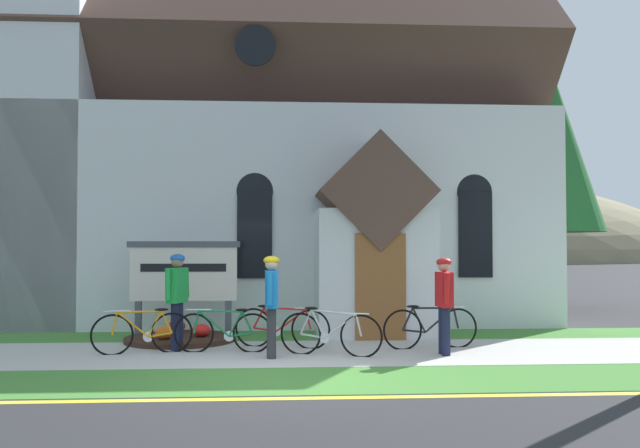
# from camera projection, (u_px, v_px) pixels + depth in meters

# --- Properties ---
(ground) EXTENTS (140.00, 140.00, 0.00)m
(ground) POSITION_uv_depth(u_px,v_px,m) (279.00, 338.00, 13.30)
(ground) COLOR #2B2B2D
(sidewalk_slab) EXTENTS (32.00, 2.80, 0.01)m
(sidewalk_slab) POSITION_uv_depth(u_px,v_px,m) (248.00, 353.00, 11.44)
(sidewalk_slab) COLOR #B7B5AD
(sidewalk_slab) RESTS_ON ground
(grass_verge) EXTENTS (32.00, 1.86, 0.01)m
(grass_verge) POSITION_uv_depth(u_px,v_px,m) (240.00, 381.00, 9.11)
(grass_verge) COLOR #427F33
(grass_verge) RESTS_ON ground
(church_lawn) EXTENTS (24.00, 1.60, 0.01)m
(church_lawn) POSITION_uv_depth(u_px,v_px,m) (253.00, 336.00, 13.63)
(church_lawn) COLOR #427F33
(church_lawn) RESTS_ON ground
(curb_paint_stripe) EXTENTS (28.00, 0.16, 0.01)m
(curb_paint_stripe) POSITION_uv_depth(u_px,v_px,m) (235.00, 399.00, 8.03)
(curb_paint_stripe) COLOR yellow
(curb_paint_stripe) RESTS_ON ground
(church_building) EXTENTS (14.47, 10.64, 14.17)m
(church_building) POSITION_uv_depth(u_px,v_px,m) (241.00, 139.00, 18.60)
(church_building) COLOR silver
(church_building) RESTS_ON ground
(church_sign) EXTENTS (2.25, 0.16, 1.94)m
(church_sign) POSITION_uv_depth(u_px,v_px,m) (184.00, 274.00, 13.30)
(church_sign) COLOR #474C56
(church_sign) RESTS_ON ground
(flower_bed) EXTENTS (2.10, 2.10, 0.34)m
(flower_bed) POSITION_uv_depth(u_px,v_px,m) (180.00, 337.00, 12.85)
(flower_bed) COLOR #382319
(flower_bed) RESTS_ON ground
(bicycle_red) EXTENTS (1.74, 0.57, 0.79)m
(bicycle_red) POSITION_uv_depth(u_px,v_px,m) (281.00, 327.00, 12.09)
(bicycle_red) COLOR black
(bicycle_red) RESTS_ON ground
(bicycle_blue) EXTENTS (1.72, 0.14, 0.78)m
(bicycle_blue) POSITION_uv_depth(u_px,v_px,m) (224.00, 331.00, 11.55)
(bicycle_blue) COLOR black
(bicycle_blue) RESTS_ON ground
(bicycle_orange) EXTENTS (1.70, 0.64, 0.83)m
(bicycle_orange) POSITION_uv_depth(u_px,v_px,m) (330.00, 333.00, 11.22)
(bicycle_orange) COLOR black
(bicycle_orange) RESTS_ON ground
(bicycle_silver) EXTENTS (1.67, 0.42, 0.79)m
(bicycle_silver) POSITION_uv_depth(u_px,v_px,m) (143.00, 332.00, 11.42)
(bicycle_silver) COLOR black
(bicycle_silver) RESTS_ON ground
(bicycle_green) EXTENTS (1.79, 0.32, 0.81)m
(bicycle_green) POSITION_uv_depth(u_px,v_px,m) (430.00, 328.00, 11.99)
(bicycle_green) COLOR black
(bicycle_green) RESTS_ON ground
(cyclist_in_blue_jersey) EXTENTS (0.27, 0.76, 1.65)m
(cyclist_in_blue_jersey) POSITION_uv_depth(u_px,v_px,m) (444.00, 298.00, 11.29)
(cyclist_in_blue_jersey) COLOR #191E38
(cyclist_in_blue_jersey) RESTS_ON ground
(cyclist_in_red_jersey) EXTENTS (0.34, 0.70, 1.71)m
(cyclist_in_red_jersey) POSITION_uv_depth(u_px,v_px,m) (177.00, 293.00, 11.82)
(cyclist_in_red_jersey) COLOR #191E38
(cyclist_in_red_jersey) RESTS_ON ground
(cyclist_in_green_jersey) EXTENTS (0.28, 0.72, 1.69)m
(cyclist_in_green_jersey) POSITION_uv_depth(u_px,v_px,m) (271.00, 298.00, 10.97)
(cyclist_in_green_jersey) COLOR #2D2D33
(cyclist_in_green_jersey) RESTS_ON ground
(roadside_conifer) EXTENTS (3.25, 3.25, 7.62)m
(roadside_conifer) POSITION_uv_depth(u_px,v_px,m) (549.00, 145.00, 20.36)
(roadside_conifer) COLOR #4C3823
(roadside_conifer) RESTS_ON ground
(distant_hill) EXTENTS (78.41, 50.31, 21.86)m
(distant_hill) POSITION_uv_depth(u_px,v_px,m) (384.00, 260.00, 85.77)
(distant_hill) COLOR #847A5B
(distant_hill) RESTS_ON ground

